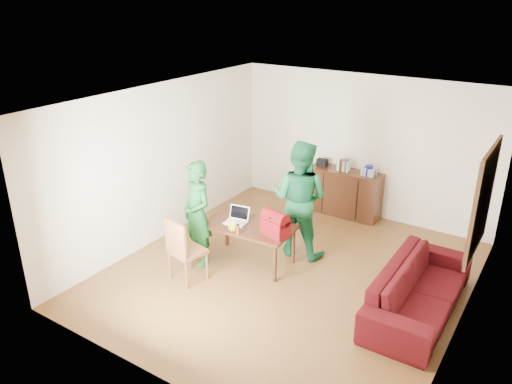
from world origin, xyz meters
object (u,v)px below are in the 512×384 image
Objects in this scene: person_near at (197,214)px; person_far at (300,199)px; bottle at (238,229)px; red_bag at (275,226)px; laptop at (235,220)px; sofa at (419,289)px; chair at (187,262)px; table at (249,229)px.

person_near is 1.65m from person_far.
bottle is 0.41× the size of red_bag.
laptop is 2.91m from sofa.
sofa is at bearing 161.51° from person_far.
chair is 0.77m from person_near.
chair is at bearing -47.17° from person_near.
sofa is (2.14, 0.24, -0.48)m from red_bag.
chair is 2.47× the size of red_bag.
bottle is 0.08× the size of sofa.
bottle reaches higher than table.
table is 3.48× the size of red_bag.
chair is 0.45× the size of sofa.
chair is 2.04m from person_far.
red_bag is (0.02, -0.79, -0.15)m from person_far.
bottle is at bearing -58.62° from laptop.
person_far is at bearing 75.66° from sofa.
chair is 5.98× the size of bottle.
table is 0.76× the size of person_far.
person_near reaches higher than table.
chair is 2.83× the size of laptop.
chair is 0.90m from bottle.
sofa is at bearing -4.42° from laptop.
table is 0.63× the size of sofa.
laptop is 2.11× the size of bottle.
person_far is at bearing 71.24° from chair.
person_far is 1.09m from laptop.
bottle is at bearing 59.87° from chair.
person_far reaches higher than chair.
laptop is at bearing 94.53° from sofa.
person_near is 1.25m from red_bag.
table is at bearing -173.78° from red_bag.
chair reaches higher than table.
person_far is (0.50, 0.72, 0.38)m from table.
laptop is at bearing 43.28° from person_far.
red_bag reaches higher than bottle.
person_near is at bearing -174.25° from bottle.
sofa is (3.14, 1.11, 0.03)m from chair.
sofa is at bearing -0.18° from table.
person_near is (-0.19, 0.51, 0.55)m from chair.
laptop is 0.16× the size of sofa.
red_bag is 2.20m from sofa.
table is at bearing 96.09° from bottle.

